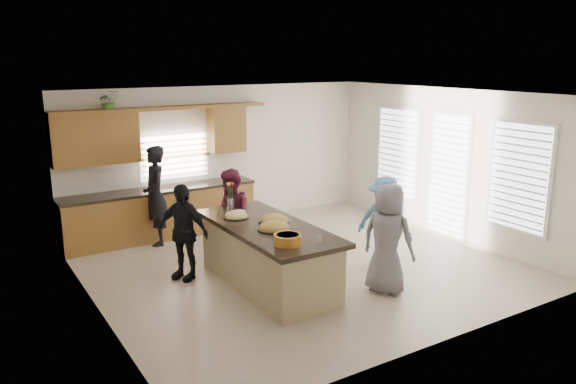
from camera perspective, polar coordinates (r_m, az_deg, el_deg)
floor at (r=9.32m, az=1.42°, el=-7.52°), size 6.50×6.50×0.00m
room_shell at (r=8.81m, az=1.49°, el=4.09°), size 6.52×6.02×2.81m
back_cabinetry at (r=10.80m, az=-13.17°, el=0.16°), size 4.08×0.66×2.46m
right_wall_glazing at (r=10.91m, az=16.16°, el=2.41°), size 0.06×4.00×2.25m
island at (r=8.41m, az=-2.07°, el=-6.62°), size 1.15×2.70×0.95m
platter_front at (r=8.02m, az=-1.40°, el=-3.68°), size 0.49×0.49×0.20m
platter_mid at (r=8.38m, az=-1.41°, el=-2.91°), size 0.47×0.47×0.19m
platter_back at (r=8.63m, az=-5.31°, el=-2.46°), size 0.40×0.40×0.16m
salad_bowl at (r=7.38m, az=-0.03°, el=-4.79°), size 0.37×0.37×0.14m
clear_cup at (r=7.49m, az=3.25°, el=-4.76°), size 0.07×0.07×0.10m
plate_stack at (r=8.82m, az=-4.94°, el=-2.10°), size 0.19×0.19×0.06m
flower_vase at (r=9.14m, az=-5.87°, el=-0.19°), size 0.14×0.14×0.44m
potted_plant at (r=10.42m, az=-17.76°, el=8.78°), size 0.39×0.35×0.39m
woman_left_back at (r=10.41m, az=-13.33°, el=-0.38°), size 0.52×0.72×1.82m
woman_left_mid at (r=9.32m, az=-5.81°, el=-2.47°), size 0.74×0.87×1.57m
woman_left_front at (r=8.73m, az=-10.64°, el=-3.99°), size 0.79×0.94×1.51m
woman_right_back at (r=9.29m, az=9.74°, el=-2.96°), size 0.89×1.10×1.48m
woman_right_front at (r=8.21m, az=10.10°, el=-4.67°), size 0.79×0.93×1.63m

